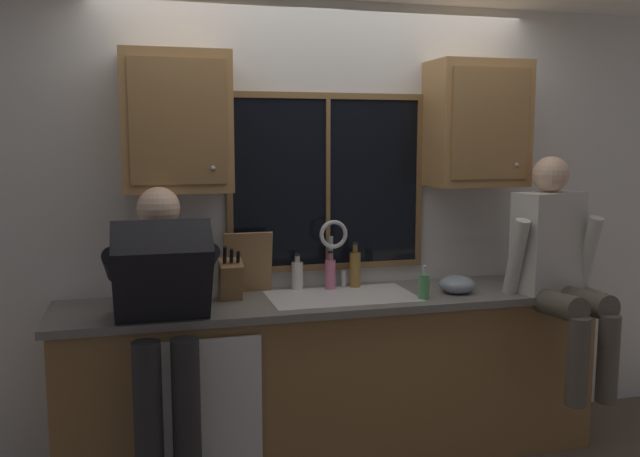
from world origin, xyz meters
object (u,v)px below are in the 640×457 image
knife_block (231,280)px  bottle_tall_clear (355,269)px  person_standing (163,316)px  bottle_amber_small (297,275)px  person_sitting_on_counter (558,262)px  cutting_board (248,263)px  bottle_green_glass (330,273)px  mixing_bowl (457,285)px  soap_dispenser (424,286)px

knife_block → bottle_tall_clear: bearing=10.2°
person_standing → bottle_amber_small: person_standing is taller
person_standing → bottle_tall_clear: size_ratio=5.86×
person_standing → person_sitting_on_counter: (2.13, 0.03, 0.15)m
person_standing → knife_block: bearing=45.4°
person_sitting_on_counter → cutting_board: bearing=163.6°
person_standing → cutting_board: 0.72m
person_standing → bottle_green_glass: size_ratio=6.95×
knife_block → mixing_bowl: (1.25, -0.15, -0.06)m
cutting_board → bottle_green_glass: cutting_board is taller
mixing_bowl → bottle_tall_clear: (-0.51, 0.29, 0.06)m
person_sitting_on_counter → soap_dispenser: 0.77m
knife_block → soap_dispenser: size_ratio=1.74×
soap_dispenser → bottle_tall_clear: bearing=125.9°
person_sitting_on_counter → bottle_green_glass: 1.26m
bottle_amber_small → person_sitting_on_counter: bearing=-20.0°
person_sitting_on_counter → soap_dispenser: person_sitting_on_counter is taller
knife_block → bottle_green_glass: size_ratio=1.45×
mixing_bowl → bottle_amber_small: bearing=159.8°
bottle_amber_small → bottle_tall_clear: bearing=-4.1°
bottle_green_glass → bottle_tall_clear: (0.15, 0.01, 0.02)m
knife_block → bottle_green_glass: (0.59, 0.12, -0.02)m
person_standing → bottle_green_glass: (0.95, 0.49, 0.06)m
mixing_bowl → bottle_green_glass: (-0.66, 0.27, 0.05)m
bottle_tall_clear → mixing_bowl: bearing=-29.5°
soap_dispenser → bottle_amber_small: size_ratio=0.89×
person_standing → soap_dispenser: 1.38m
mixing_bowl → bottle_green_glass: bottle_green_glass is taller
soap_dispenser → knife_block: bearing=166.7°
cutting_board → soap_dispenser: (0.89, -0.39, -0.10)m
person_sitting_on_counter → knife_block: (-1.76, 0.34, -0.08)m
soap_dispenser → bottle_tall_clear: size_ratio=0.70×
bottle_green_glass → person_sitting_on_counter: bearing=-21.1°
bottle_amber_small → knife_block: bearing=-158.6°
person_standing → cutting_board: size_ratio=4.40×
knife_block → person_standing: bearing=-134.6°
bottle_amber_small → person_standing: bearing=-145.5°
knife_block → mixing_bowl: bearing=-7.0°
knife_block → bottle_tall_clear: 0.75m
cutting_board → mixing_bowl: 1.18m
bottle_green_glass → bottle_amber_small: bottle_green_glass is taller
cutting_board → mixing_bowl: cutting_board is taller
person_standing → person_sitting_on_counter: person_sitting_on_counter is taller
bottle_green_glass → soap_dispenser: bearing=-40.2°
mixing_bowl → person_standing: bearing=-172.4°
person_standing → person_sitting_on_counter: 2.13m
knife_block → bottle_amber_small: knife_block is taller
person_sitting_on_counter → bottle_green_glass: bearing=158.9°
cutting_board → person_standing: bearing=-132.9°
cutting_board → bottle_green_glass: size_ratio=1.58×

